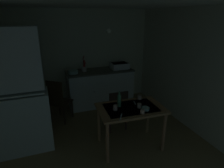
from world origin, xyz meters
TOP-DOWN VIEW (x-y plane):
  - ground_plane at (0.00, 0.00)m, footprint 4.90×4.90m
  - wall_back at (0.00, 2.00)m, footprint 3.78×0.10m
  - wall_right at (1.89, 0.00)m, footprint 0.10×4.00m
  - hutch_cabinet at (-1.34, 0.32)m, footprint 0.97×0.46m
  - counter_cabinet at (0.45, 1.63)m, footprint 1.67×0.64m
  - sink_basin at (0.98, 1.63)m, footprint 0.44×0.34m
  - hand_pump at (0.07, 1.67)m, footprint 0.05×0.27m
  - mixing_bowl_counter at (-0.23, 1.58)m, footprint 0.23×0.23m
  - stoneware_crock at (0.06, 1.68)m, footprint 0.13×0.13m
  - dining_table at (0.43, -0.23)m, footprint 1.15×0.77m
  - chair_far_side at (0.40, 0.36)m, footprint 0.40×0.40m
  - chair_by_counter at (-0.65, 1.07)m, footprint 0.56×0.56m
  - serving_bowl_wide at (0.62, -0.39)m, footprint 0.13×0.13m
  - mug_dark at (0.15, -0.22)m, footprint 0.07×0.07m
  - teacup_mint at (0.73, 0.02)m, footprint 0.08×0.08m
  - mug_tall at (0.56, -0.28)m, footprint 0.07×0.07m
  - teacup_cream at (0.51, -0.48)m, footprint 0.07×0.07m
  - glass_bottle at (0.26, -0.13)m, footprint 0.06×0.06m
  - table_knife at (0.15, -0.47)m, footprint 0.13×0.19m
  - teaspoon_near_bowl at (0.57, -0.09)m, footprint 0.05×0.14m
  - pendant_bulb at (0.25, 0.35)m, footprint 0.08×0.08m

SIDE VIEW (x-z plane):
  - ground_plane at x=0.00m, z-range 0.00..0.00m
  - counter_cabinet at x=0.45m, z-range 0.00..0.92m
  - chair_far_side at x=0.40m, z-range 0.03..0.89m
  - chair_by_counter at x=-0.65m, z-range 0.02..0.98m
  - dining_table at x=0.43m, z-range 0.27..1.03m
  - table_knife at x=0.15m, z-range 0.76..0.76m
  - teaspoon_near_bowl at x=0.57m, z-range 0.76..0.76m
  - serving_bowl_wide at x=0.62m, z-range 0.76..0.80m
  - teacup_cream at x=0.51m, z-range 0.76..0.82m
  - mug_tall at x=0.56m, z-range 0.76..0.84m
  - teacup_mint at x=0.73m, z-range 0.76..0.84m
  - mug_dark at x=0.15m, z-range 0.76..0.85m
  - glass_bottle at x=0.26m, z-range 0.73..1.01m
  - mixing_bowl_counter at x=-0.23m, z-range 0.92..1.00m
  - hutch_cabinet at x=-1.34m, z-range -0.07..2.01m
  - stoneware_crock at x=0.06m, z-range 0.92..1.04m
  - sink_basin at x=0.98m, z-range 0.92..1.07m
  - hand_pump at x=0.07m, z-range 0.89..1.28m
  - wall_back at x=0.00m, z-range 0.00..2.39m
  - wall_right at x=1.89m, z-range 0.00..2.39m
  - pendant_bulb at x=0.25m, z-range 1.93..2.01m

